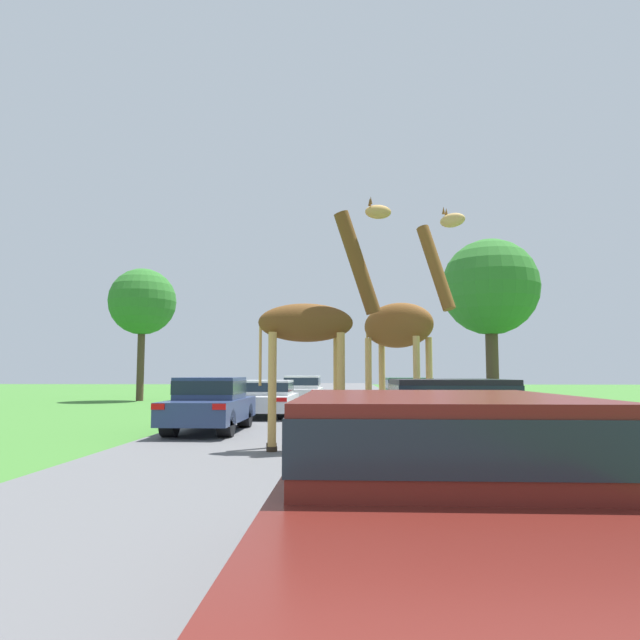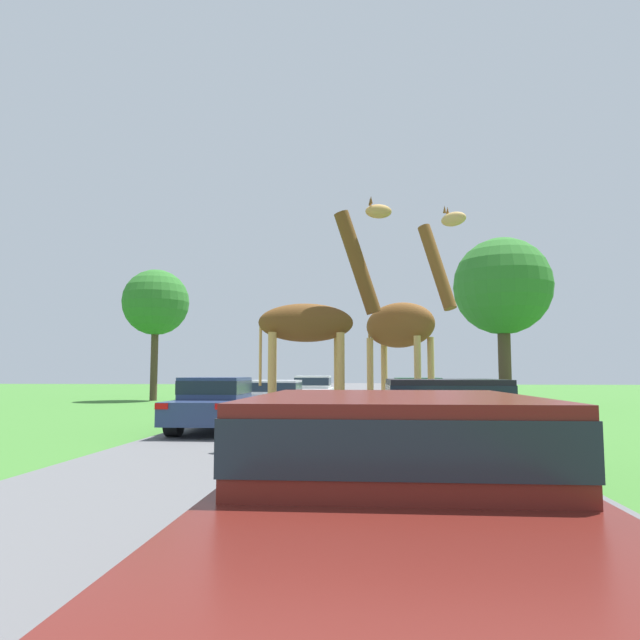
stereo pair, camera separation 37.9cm
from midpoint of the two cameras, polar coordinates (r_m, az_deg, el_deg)
The scene contains 11 objects.
road at distance 29.18m, azimuth 2.79°, elevation -8.34°, with size 8.16×120.00×0.00m.
giraffe_near_road at distance 11.73m, azimuth 0.43°, elevation -0.36°, with size 2.82×0.97×5.24m.
giraffe_companion at distance 12.65m, azimuth 9.28°, elevation -0.63°, with size 2.30×1.81×5.05m.
car_lead_maroon at distance 3.67m, azimuth 10.40°, elevation -17.48°, with size 1.80×4.80×1.39m.
car_queue_right at distance 27.20m, azimuth -0.27°, elevation -6.99°, with size 1.75×4.38×1.41m.
car_queue_left at distance 15.44m, azimuth -9.71°, elevation -8.12°, with size 1.71×4.21×1.42m.
car_far_ahead at distance 20.56m, azimuth -3.96°, elevation -7.68°, with size 1.88×4.43×1.28m.
car_verge_right at distance 22.18m, azimuth 10.20°, elevation -7.33°, with size 1.82×4.74×1.35m.
car_rear_follower at distance 9.06m, azimuth 13.52°, elevation -9.96°, with size 1.88×4.36×1.43m.
tree_centre_back at distance 33.70m, azimuth -15.80°, elevation 1.64°, with size 3.73×3.73×7.42m.
tree_right_cluster at distance 29.03m, azimuth 18.14°, elevation 3.14°, with size 4.69×4.69×8.08m.
Camera 2 is at (1.13, 0.89, 1.52)m, focal length 32.00 mm.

